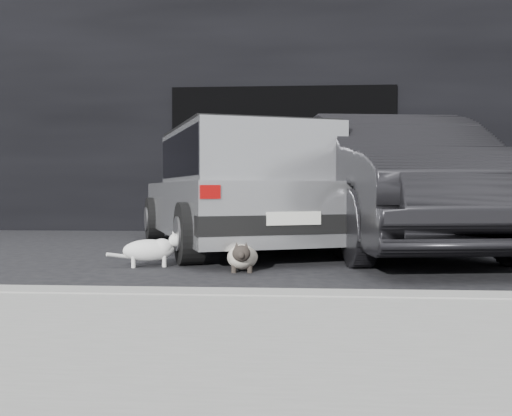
# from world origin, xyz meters

# --- Properties ---
(ground) EXTENTS (80.00, 80.00, 0.00)m
(ground) POSITION_xyz_m (0.00, 0.00, 0.00)
(ground) COLOR black
(ground) RESTS_ON ground
(building_facade) EXTENTS (34.00, 4.00, 5.00)m
(building_facade) POSITION_xyz_m (1.00, 6.00, 2.50)
(building_facade) COLOR black
(building_facade) RESTS_ON ground
(garage_opening) EXTENTS (4.00, 0.10, 2.60)m
(garage_opening) POSITION_xyz_m (1.00, 3.99, 1.30)
(garage_opening) COLOR black
(garage_opening) RESTS_ON ground
(curb) EXTENTS (18.00, 0.25, 0.12)m
(curb) POSITION_xyz_m (1.00, -2.60, 0.06)
(curb) COLOR gray
(curb) RESTS_ON ground
(sidewalk) EXTENTS (18.00, 2.20, 0.11)m
(sidewalk) POSITION_xyz_m (1.00, -3.80, 0.06)
(sidewalk) COLOR gray
(sidewalk) RESTS_ON ground
(silver_hatchback) EXTENTS (3.26, 4.61, 1.55)m
(silver_hatchback) POSITION_xyz_m (0.50, 1.13, 0.85)
(silver_hatchback) COLOR #AFB0B3
(silver_hatchback) RESTS_ON ground
(second_car) EXTENTS (2.58, 5.44, 1.72)m
(second_car) POSITION_xyz_m (2.42, 1.00, 0.86)
(second_car) COLOR black
(second_car) RESTS_ON ground
(cat_siamese) EXTENTS (0.33, 0.88, 0.30)m
(cat_siamese) POSITION_xyz_m (0.73, -0.90, 0.14)
(cat_siamese) COLOR beige
(cat_siamese) RESTS_ON ground
(cat_white) EXTENTS (0.73, 0.38, 0.36)m
(cat_white) POSITION_xyz_m (-0.20, -0.65, 0.17)
(cat_white) COLOR silver
(cat_white) RESTS_ON ground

